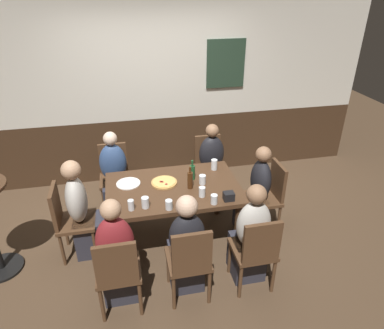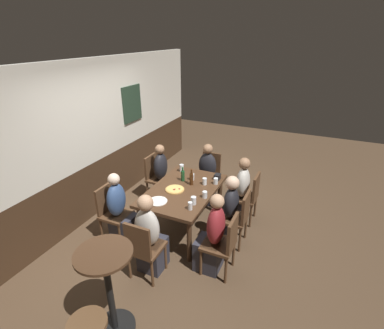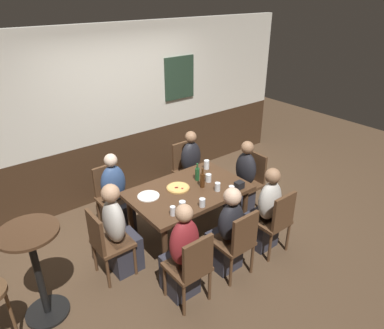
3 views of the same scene
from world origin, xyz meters
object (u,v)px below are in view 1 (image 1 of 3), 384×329
at_px(chair_left_far, 115,173).
at_px(plate_white_large, 128,183).
at_px(person_right_near, 250,240).
at_px(pint_glass_amber, 131,205).
at_px(beer_glass_half, 214,165).
at_px(pint_glass_stout, 214,200).
at_px(chair_left_near, 118,271).
at_px(chair_right_near, 256,249).
at_px(person_head_west, 84,216).
at_px(tumbler_short, 202,180).
at_px(chair_right_far, 209,163).
at_px(person_left_near, 118,258).
at_px(chair_head_east, 268,193).
at_px(pint_glass_pale, 169,205).
at_px(condiment_caddy, 229,196).
at_px(chair_head_west, 69,218).
at_px(person_head_east, 255,197).
at_px(person_right_far, 212,171).
at_px(beer_glass_tall, 202,192).
at_px(dining_table, 173,193).
at_px(person_left_far, 115,181).
at_px(person_mid_near, 186,250).
at_px(pizza, 164,182).
at_px(beer_bottle_brown, 190,180).
at_px(beer_bottle_green, 192,172).

relative_size(chair_left_far, plate_white_large, 3.28).
distance_m(person_right_near, pint_glass_amber, 1.23).
distance_m(beer_glass_half, plate_white_large, 1.04).
xyz_separation_m(person_right_near, pint_glass_stout, (-0.29, 0.32, 0.30)).
relative_size(chair_left_near, pint_glass_amber, 7.86).
relative_size(chair_right_near, person_right_near, 0.77).
xyz_separation_m(person_head_west, tumbler_short, (1.32, 0.00, 0.29)).
bearing_deg(beer_glass_half, chair_left_far, 153.45).
bearing_deg(chair_right_far, person_left_near, -128.63).
bearing_deg(person_right_near, chair_head_east, 55.36).
bearing_deg(chair_right_near, pint_glass_pale, 147.16).
relative_size(chair_head_east, person_left_near, 0.76).
distance_m(tumbler_short, condiment_caddy, 0.42).
height_order(chair_head_west, person_head_east, person_head_east).
relative_size(chair_right_far, chair_left_near, 1.00).
bearing_deg(pint_glass_amber, plate_white_large, 90.61).
bearing_deg(chair_head_west, person_right_far, 22.03).
bearing_deg(chair_head_west, pint_glass_amber, -26.65).
bearing_deg(pint_glass_amber, chair_right_far, 47.54).
relative_size(chair_left_far, beer_glass_tall, 7.98).
bearing_deg(dining_table, tumbler_short, 0.43).
distance_m(pint_glass_pale, plate_white_large, 0.68).
distance_m(person_left_near, person_left_far, 1.46).
xyz_separation_m(tumbler_short, pint_glass_amber, (-0.81, -0.34, 0.01)).
bearing_deg(person_left_near, person_mid_near, 0.14).
relative_size(person_right_far, pizza, 3.86).
relative_size(chair_head_west, beer_bottle_brown, 3.34).
bearing_deg(chair_head_west, chair_head_east, 0.00).
relative_size(chair_head_west, beer_bottle_green, 3.64).
xyz_separation_m(chair_head_east, person_left_near, (-1.80, -0.73, -0.01)).
xyz_separation_m(person_head_west, person_left_near, (0.34, -0.73, -0.01)).
distance_m(person_left_far, pint_glass_amber, 1.13).
bearing_deg(beer_glass_half, person_head_west, -169.22).
bearing_deg(condiment_caddy, beer_glass_half, 87.74).
bearing_deg(beer_bottle_green, condiment_caddy, -60.63).
bearing_deg(person_left_near, beer_glass_half, 40.52).
bearing_deg(condiment_caddy, plate_white_large, 151.79).
bearing_deg(person_left_near, pint_glass_amber, 66.46).
distance_m(person_head_east, beer_bottle_green, 0.84).
bearing_deg(chair_head_east, beer_glass_tall, -164.24).
distance_m(person_right_far, beer_glass_tall, 1.10).
distance_m(person_head_west, pizza, 0.94).
bearing_deg(plate_white_large, person_mid_near, -61.63).
bearing_deg(person_head_west, pint_glass_pale, -24.57).
xyz_separation_m(person_head_east, pint_glass_pale, (-1.10, -0.40, 0.31)).
bearing_deg(tumbler_short, chair_head_east, -0.17).
xyz_separation_m(chair_left_near, condiment_caddy, (1.17, 0.52, 0.29)).
relative_size(chair_head_east, person_head_east, 0.78).
bearing_deg(pint_glass_amber, condiment_caddy, -2.03).
bearing_deg(pint_glass_amber, pizza, 48.22).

